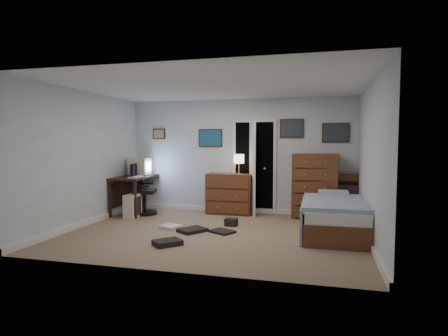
# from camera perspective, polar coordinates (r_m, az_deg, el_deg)

# --- Properties ---
(floor) EXTENTS (5.00, 4.00, 0.02)m
(floor) POSITION_cam_1_polar(r_m,az_deg,el_deg) (6.54, -1.47, -9.92)
(floor) COLOR gray
(floor) RESTS_ON ground
(computer_desk) EXTENTS (0.71, 1.43, 0.81)m
(computer_desk) POSITION_cam_1_polar(r_m,az_deg,el_deg) (8.56, -13.84, -2.41)
(computer_desk) COLOR #331811
(computer_desk) RESTS_ON floor
(crt_monitor) EXTENTS (0.44, 0.41, 0.39)m
(crt_monitor) POSITION_cam_1_polar(r_m,az_deg,el_deg) (8.61, -12.70, 0.22)
(crt_monitor) COLOR beige
(crt_monitor) RESTS_ON computer_desk
(keyboard) EXTENTS (0.18, 0.44, 0.03)m
(keyboard) POSITION_cam_1_polar(r_m,az_deg,el_deg) (8.11, -13.29, -1.34)
(keyboard) COLOR beige
(keyboard) RESTS_ON computer_desk
(pc_tower) EXTENTS (0.24, 0.46, 0.49)m
(pc_tower) POSITION_cam_1_polar(r_m,az_deg,el_deg) (8.00, -13.75, -5.61)
(pc_tower) COLOR beige
(pc_tower) RESTS_ON floor
(office_chair) EXTENTS (0.65, 0.65, 1.09)m
(office_chair) POSITION_cam_1_polar(r_m,az_deg,el_deg) (8.27, -12.44, -4.02)
(office_chair) COLOR black
(office_chair) RESTS_ON floor
(media_stack) EXTENTS (0.18, 0.18, 0.88)m
(media_stack) POSITION_cam_1_polar(r_m,az_deg,el_deg) (9.01, -12.52, -3.26)
(media_stack) COLOR maroon
(media_stack) RESTS_ON floor
(low_dresser) EXTENTS (0.98, 0.49, 0.87)m
(low_dresser) POSITION_cam_1_polar(r_m,az_deg,el_deg) (8.18, 0.90, -3.92)
(low_dresser) COLOR brown
(low_dresser) RESTS_ON floor
(table_lamp) EXTENTS (0.22, 0.22, 0.42)m
(table_lamp) POSITION_cam_1_polar(r_m,az_deg,el_deg) (8.07, 2.29, 1.29)
(table_lamp) COLOR gold
(table_lamp) RESTS_ON low_dresser
(doorway) EXTENTS (0.96, 1.12, 2.05)m
(doorway) POSITION_cam_1_polar(r_m,az_deg,el_deg) (8.51, 4.95, 0.21)
(doorway) COLOR black
(doorway) RESTS_ON floor
(tall_dresser) EXTENTS (0.93, 0.58, 1.32)m
(tall_dresser) POSITION_cam_1_polar(r_m,az_deg,el_deg) (7.91, 13.73, -2.67)
(tall_dresser) COLOR brown
(tall_dresser) RESTS_ON floor
(headboard_bookcase) EXTENTS (1.01, 0.27, 0.90)m
(headboard_bookcase) POSITION_cam_1_polar(r_m,az_deg,el_deg) (8.05, 16.72, -3.91)
(headboard_bookcase) COLOR brown
(headboard_bookcase) RESTS_ON floor
(bed) EXTENTS (1.08, 1.99, 0.65)m
(bed) POSITION_cam_1_polar(r_m,az_deg,el_deg) (6.64, 16.39, -7.06)
(bed) COLOR brown
(bed) RESTS_ON floor
(wall_posters) EXTENTS (4.38, 0.04, 0.60)m
(wall_posters) POSITION_cam_1_polar(r_m,az_deg,el_deg) (8.17, 6.18, 5.27)
(wall_posters) COLOR #331E11
(wall_posters) RESTS_ON floor
(floor_clutter) EXTENTS (1.47, 1.86, 0.14)m
(floor_clutter) POSITION_cam_1_polar(r_m,az_deg,el_deg) (6.49, -4.64, -9.61)
(floor_clutter) COLOR black
(floor_clutter) RESTS_ON floor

